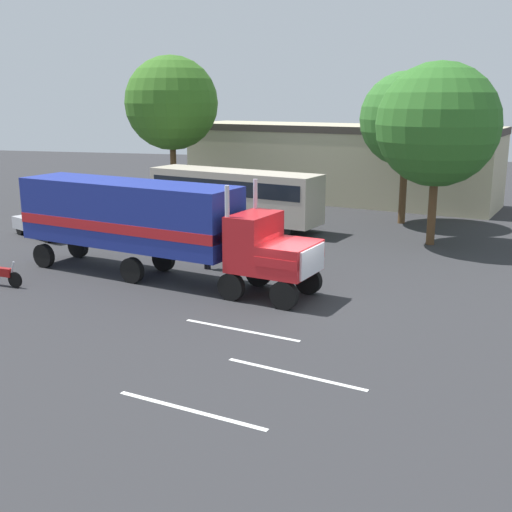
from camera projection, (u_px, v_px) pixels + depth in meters
ground_plane at (296, 302)px, 24.83m from camera, size 120.00×120.00×0.00m
lane_stripe_near at (241, 330)px, 21.83m from camera, size 4.31×1.21×0.01m
lane_stripe_mid at (295, 374)px, 18.38m from camera, size 4.28×1.32×0.01m
lane_stripe_far at (190, 410)px, 16.26m from camera, size 4.32×1.18×0.01m
semi_truck at (149, 221)px, 27.68m from camera, size 14.31×6.19×4.50m
person_bystander at (207, 250)px, 29.38m from camera, size 0.37×0.47×1.63m
parked_bus at (234, 193)px, 38.80m from camera, size 11.26×5.73×3.40m
parked_car at (46, 223)px, 36.20m from camera, size 4.72×3.69×1.57m
motorcycle at (1, 275)px, 26.85m from camera, size 2.10×0.38×1.12m
tree_left at (407, 119)px, 38.72m from camera, size 5.72×5.72×9.28m
tree_center at (438, 125)px, 32.97m from camera, size 6.40×6.40×9.54m
tree_right at (171, 103)px, 45.31m from camera, size 6.60×6.60×10.59m
building_backdrop at (337, 160)px, 48.52m from camera, size 24.39×12.07×5.69m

